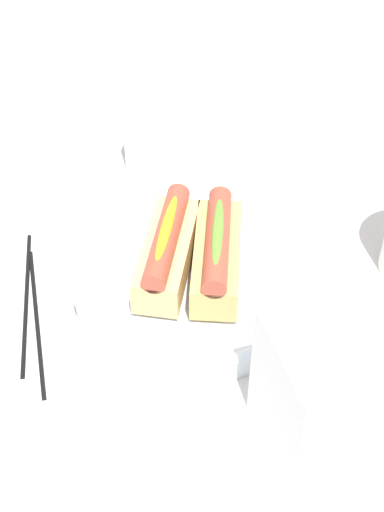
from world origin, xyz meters
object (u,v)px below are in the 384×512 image
object	(u,v)px
chopstick_far	(26,300)
serving_bowl	(192,279)
hotdog_back	(217,253)
napkin_box	(295,403)
hotdog_front	(167,249)
chopstick_near	(36,318)
water_glass	(149,141)

from	to	relation	value
chopstick_far	serving_bowl	bearing A→B (deg)	88.14
hotdog_back	napkin_box	bearing A→B (deg)	9.14
serving_bowl	hotdog_front	size ratio (longest dim) A/B	1.73
chopstick_far	hotdog_front	bearing A→B (deg)	89.99
napkin_box	chopstick_far	world-z (taller)	napkin_box
napkin_box	chopstick_far	distance (m)	0.35
chopstick_near	chopstick_far	world-z (taller)	same
napkin_box	chopstick_far	bearing A→B (deg)	-140.94
serving_bowl	napkin_box	distance (m)	0.23
hotdog_back	chopstick_near	distance (m)	0.21
hotdog_back	chopstick_near	world-z (taller)	hotdog_back
chopstick_far	water_glass	bearing A→B (deg)	145.13
napkin_box	chopstick_near	xyz separation A→B (m)	(-0.20, -0.24, -0.07)
hotdog_front	hotdog_back	world-z (taller)	same
chopstick_near	napkin_box	bearing A→B (deg)	46.00
hotdog_front	water_glass	world-z (taller)	hotdog_front
hotdog_back	water_glass	world-z (taller)	hotdog_back
hotdog_front	water_glass	xyz separation A→B (m)	(-0.23, 0.00, -0.02)
water_glass	chopstick_near	xyz separation A→B (m)	(0.26, -0.15, -0.04)
serving_bowl	water_glass	xyz separation A→B (m)	(-0.24, -0.02, 0.02)
serving_bowl	water_glass	size ratio (longest dim) A/B	3.04
water_glass	napkin_box	distance (m)	0.47
napkin_box	hotdog_back	bearing A→B (deg)	-179.38
serving_bowl	chopstick_far	bearing A→B (deg)	-93.02
water_glass	serving_bowl	bearing A→B (deg)	5.51
hotdog_front	napkin_box	world-z (taller)	napkin_box
chopstick_near	chopstick_far	bearing A→B (deg)	-162.37
serving_bowl	water_glass	bearing A→B (deg)	-174.49
water_glass	napkin_box	xyz separation A→B (m)	(0.46, 0.08, 0.03)
water_glass	chopstick_far	xyz separation A→B (m)	(0.23, -0.17, -0.04)
hotdog_front	chopstick_near	distance (m)	0.16
chopstick_near	serving_bowl	bearing A→B (deg)	92.25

